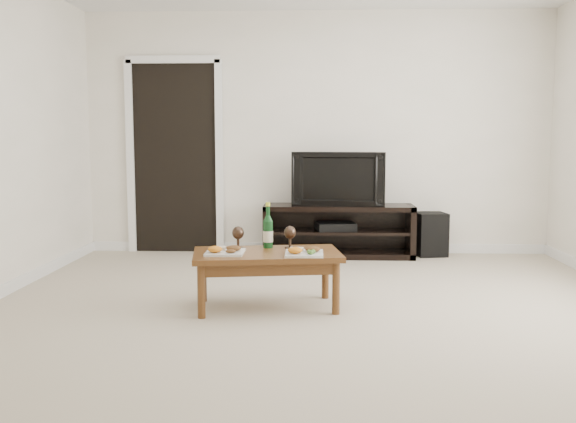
{
  "coord_description": "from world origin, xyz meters",
  "views": [
    {
      "loc": [
        -0.02,
        -4.24,
        1.26
      ],
      "look_at": [
        -0.22,
        0.58,
        0.7
      ],
      "focal_mm": 40.0,
      "sensor_mm": 36.0,
      "label": 1
    }
  ],
  "objects_px": {
    "television": "(339,179)",
    "coffee_table": "(267,280)",
    "media_console": "(338,231)",
    "subwoofer": "(430,234)"
  },
  "relations": [
    {
      "from": "coffee_table",
      "to": "television",
      "type": "bearing_deg",
      "value": 73.85
    },
    {
      "from": "television",
      "to": "media_console",
      "type": "bearing_deg",
      "value": -172.31
    },
    {
      "from": "television",
      "to": "coffee_table",
      "type": "xyz_separation_m",
      "value": [
        -0.6,
        -2.09,
        -0.62
      ]
    },
    {
      "from": "media_console",
      "to": "coffee_table",
      "type": "distance_m",
      "value": 2.17
    },
    {
      "from": "media_console",
      "to": "television",
      "type": "bearing_deg",
      "value": 0.0
    },
    {
      "from": "media_console",
      "to": "subwoofer",
      "type": "bearing_deg",
      "value": 5.97
    },
    {
      "from": "television",
      "to": "subwoofer",
      "type": "height_order",
      "value": "television"
    },
    {
      "from": "media_console",
      "to": "subwoofer",
      "type": "height_order",
      "value": "media_console"
    },
    {
      "from": "subwoofer",
      "to": "coffee_table",
      "type": "xyz_separation_m",
      "value": [
        -1.59,
        -2.19,
        -0.02
      ]
    },
    {
      "from": "media_console",
      "to": "coffee_table",
      "type": "height_order",
      "value": "media_console"
    }
  ]
}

